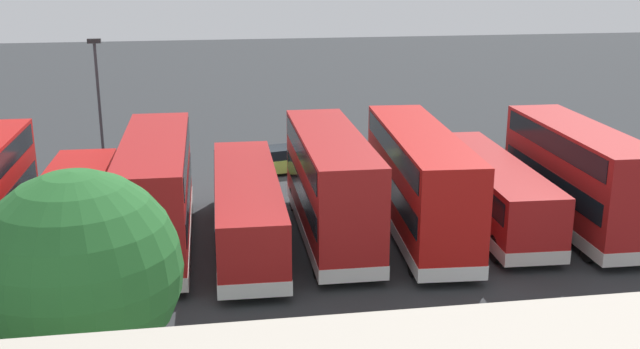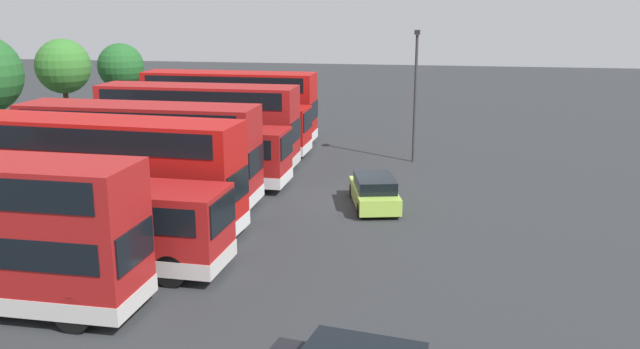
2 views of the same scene
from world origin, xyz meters
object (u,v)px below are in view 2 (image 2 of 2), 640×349
at_px(bus_single_deck_second, 70,220).
at_px(bus_single_deck_seventh, 216,127).
at_px(bus_double_decker_far_end, 230,105).
at_px(lamp_post_tall, 416,85).
at_px(bus_double_decker_fourth, 140,151).
at_px(bus_double_decker_sixth, 199,124).
at_px(bus_double_decker_third, 98,172).
at_px(bus_single_deck_fifth, 170,153).
at_px(car_small_green, 374,192).

relative_size(bus_single_deck_second, bus_single_deck_seventh, 1.00).
xyz_separation_m(bus_double_decker_far_end, lamp_post_tall, (-3.50, -11.93, 1.93)).
relative_size(bus_double_decker_fourth, bus_double_decker_sixth, 0.99).
xyz_separation_m(bus_single_deck_second, bus_double_decker_third, (3.49, 0.68, 0.83)).
bearing_deg(bus_double_decker_sixth, bus_double_decker_fourth, 178.49).
distance_m(bus_double_decker_third, bus_double_decker_sixth, 10.99).
xyz_separation_m(bus_double_decker_sixth, lamp_post_tall, (3.48, -11.55, 1.93)).
relative_size(bus_double_decker_third, lamp_post_tall, 1.59).
bearing_deg(bus_single_deck_seventh, bus_double_decker_sixth, -176.97).
distance_m(bus_single_deck_fifth, bus_double_decker_far_end, 10.64).
xyz_separation_m(bus_double_decker_far_end, car_small_green, (-12.80, -10.56, -1.75)).
height_order(bus_double_decker_sixth, lamp_post_tall, lamp_post_tall).
bearing_deg(bus_single_deck_fifth, car_small_green, -101.83).
xyz_separation_m(bus_single_deck_second, lamp_post_tall, (17.96, -11.11, 2.75)).
bearing_deg(bus_double_decker_sixth, bus_single_deck_seventh, 3.03).
xyz_separation_m(bus_double_decker_fourth, lamp_post_tall, (10.64, -11.74, 1.93)).
bearing_deg(car_small_green, bus_double_decker_sixth, 60.25).
xyz_separation_m(bus_double_decker_third, car_small_green, (5.17, -10.42, -1.75)).
relative_size(bus_double_decker_sixth, bus_single_deck_seventh, 0.96).
height_order(bus_double_decker_sixth, car_small_green, bus_double_decker_sixth).
bearing_deg(lamp_post_tall, bus_double_decker_sixth, 106.75).
distance_m(bus_double_decker_far_end, car_small_green, 16.68).
bearing_deg(lamp_post_tall, bus_single_deck_seventh, 90.03).
distance_m(car_small_green, lamp_post_tall, 10.09).
relative_size(bus_single_deck_seventh, car_small_green, 2.46).
distance_m(bus_single_deck_seventh, car_small_green, 13.95).
xyz_separation_m(bus_double_decker_sixth, bus_single_deck_seventh, (3.47, 0.18, -0.83)).
bearing_deg(bus_double_decker_third, bus_single_deck_seventh, -0.24).
xyz_separation_m(bus_double_decker_fourth, bus_single_deck_seventh, (10.64, -0.01, -0.83)).
bearing_deg(bus_single_deck_seventh, lamp_post_tall, -89.97).
height_order(bus_single_deck_second, car_small_green, bus_single_deck_second).
bearing_deg(bus_double_decker_fourth, bus_single_deck_fifth, 1.10).
distance_m(bus_single_deck_fifth, bus_double_decker_sixth, 3.73).
bearing_deg(bus_double_decker_fourth, car_small_green, -82.60).
bearing_deg(bus_single_deck_seventh, car_small_green, -131.87).
distance_m(bus_double_decker_third, lamp_post_tall, 18.76).
distance_m(bus_single_deck_second, bus_double_decker_far_end, 21.49).
xyz_separation_m(bus_double_decker_third, bus_single_deck_seventh, (14.46, -0.06, -0.83)).
bearing_deg(bus_double_decker_sixth, bus_double_decker_third, 178.73).
height_order(bus_single_deck_second, lamp_post_tall, lamp_post_tall).
bearing_deg(bus_double_decker_far_end, bus_single_deck_seventh, -176.89).
xyz_separation_m(bus_double_decker_fourth, bus_double_decker_far_end, (14.15, 0.18, 0.00)).
distance_m(bus_single_deck_fifth, car_small_green, 10.70).
distance_m(bus_single_deck_second, bus_single_deck_fifth, 10.87).
xyz_separation_m(bus_single_deck_second, bus_double_decker_sixth, (14.48, 0.44, 0.83)).
distance_m(bus_single_deck_seventh, bus_double_decker_far_end, 3.61).
height_order(bus_single_deck_second, bus_double_decker_third, bus_double_decker_third).
height_order(bus_double_decker_far_end, lamp_post_tall, lamp_post_tall).
relative_size(bus_double_decker_far_end, car_small_green, 2.41).
relative_size(bus_double_decker_fourth, bus_single_deck_fifth, 0.89).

